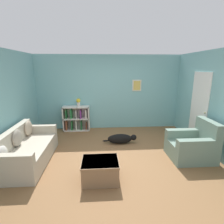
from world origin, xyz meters
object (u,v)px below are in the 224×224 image
at_px(bookshelf, 76,119).
at_px(coffee_table, 100,169).
at_px(dog, 121,139).
at_px(couch, 27,150).
at_px(recliner_chair, 193,145).
at_px(vase, 78,102).

distance_m(bookshelf, coffee_table, 3.06).
relative_size(coffee_table, dog, 0.72).
relative_size(couch, coffee_table, 2.57).
relative_size(couch, bookshelf, 2.01).
bearing_deg(coffee_table, recliner_chair, 17.70).
relative_size(bookshelf, recliner_chair, 0.94).
bearing_deg(couch, bookshelf, 67.76).
height_order(bookshelf, vase, vase).
relative_size(recliner_chair, dog, 0.98).
bearing_deg(bookshelf, dog, -41.03).
relative_size(couch, vase, 6.63).
bearing_deg(vase, recliner_chair, -36.33).
bearing_deg(dog, vase, 137.36).
relative_size(coffee_table, vase, 2.58).
bearing_deg(recliner_chair, coffee_table, -162.30).
height_order(recliner_chair, vase, vase).
height_order(bookshelf, recliner_chair, recliner_chair).
height_order(recliner_chair, dog, recliner_chair).
distance_m(recliner_chair, dog, 1.91).
bearing_deg(vase, bookshelf, 168.56).
bearing_deg(recliner_chair, bookshelf, 144.32).
relative_size(recliner_chair, vase, 3.53).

